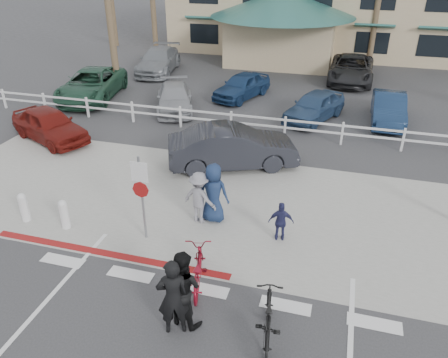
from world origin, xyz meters
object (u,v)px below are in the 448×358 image
(bike_red, at_px, (197,269))
(car_white_sedan, at_px, (233,147))
(bike_black, at_px, (268,319))
(sign_post, at_px, (142,194))
(car_red_compact, at_px, (49,125))

(bike_red, xyz_separation_m, car_white_sedan, (-0.86, 6.58, 0.30))
(bike_red, xyz_separation_m, bike_black, (1.98, -1.19, 0.10))
(bike_black, relative_size, car_white_sedan, 0.41)
(sign_post, relative_size, bike_black, 1.47)
(sign_post, xyz_separation_m, car_red_compact, (-6.92, 5.40, -0.75))
(sign_post, distance_m, bike_black, 4.93)
(sign_post, bearing_deg, bike_black, -33.23)
(bike_red, xyz_separation_m, car_red_compact, (-9.00, 6.87, 0.20))
(car_white_sedan, bearing_deg, sign_post, 143.04)
(sign_post, relative_size, car_white_sedan, 0.60)
(bike_black, bearing_deg, car_red_compact, -45.32)
(sign_post, height_order, car_red_compact, sign_post)
(bike_red, relative_size, bike_black, 0.95)
(car_white_sedan, bearing_deg, car_red_compact, 64.44)
(bike_black, distance_m, car_white_sedan, 8.27)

